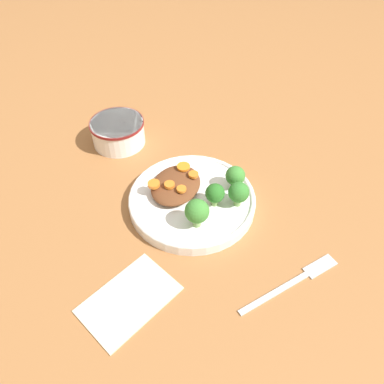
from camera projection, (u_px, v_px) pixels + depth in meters
ground_plane at (192, 204)px, 0.76m from camera, size 4.00×4.00×0.00m
plate at (192, 200)px, 0.75m from camera, size 0.25×0.25×0.03m
dip_bowl at (118, 131)px, 0.87m from camera, size 0.13×0.13×0.06m
stew_mound at (176, 185)px, 0.75m from camera, size 0.12×0.10×0.02m
broccoli_floret_0 at (215, 194)px, 0.71m from camera, size 0.04×0.04×0.05m
broccoli_floret_1 at (239, 193)px, 0.71m from camera, size 0.04×0.04×0.05m
broccoli_floret_2 at (197, 212)px, 0.67m from camera, size 0.04×0.04×0.06m
broccoli_floret_3 at (235, 176)px, 0.74m from camera, size 0.04×0.04×0.05m
carrot_slice_0 at (154, 184)px, 0.73m from camera, size 0.02×0.02×0.01m
carrot_slice_1 at (169, 185)px, 0.73m from camera, size 0.02×0.02×0.01m
carrot_slice_2 at (193, 175)px, 0.75m from camera, size 0.02×0.02×0.01m
carrot_slice_3 at (183, 167)px, 0.77m from camera, size 0.03×0.03×0.00m
carrot_slice_4 at (181, 189)px, 0.72m from camera, size 0.02×0.02×0.01m
fork at (298, 279)px, 0.63m from camera, size 0.17×0.14×0.01m
napkin at (129, 299)px, 0.61m from camera, size 0.18×0.15×0.01m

